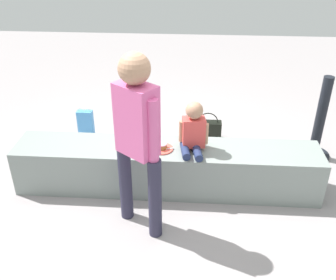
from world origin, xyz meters
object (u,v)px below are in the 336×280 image
Objects in this scene: gift_bag at (86,123)px; handbag_black_leather at (208,130)px; cake_plate at (162,147)px; cake_box_white at (117,148)px; water_bottle_near_gift at (255,153)px; adult_standing at (137,131)px; child_seated at (193,130)px; handbag_brown_canvas at (281,155)px.

gift_bag is 1.03× the size of handbag_black_leather.
gift_bag is at bearing 134.40° from cake_plate.
gift_bag is at bearing 179.91° from handbag_black_leather.
handbag_black_leather is (1.52, -0.00, -0.04)m from gift_bag.
cake_box_white is at bearing 131.72° from cake_plate.
water_bottle_near_gift is 0.65× the size of handbag_black_leather.
child_seated is at bearing 51.87° from adult_standing.
cake_plate is 0.76× the size of cake_box_white.
child_seated reaches higher than cake_box_white.
cake_box_white is 1.14m from handbag_black_leather.
gift_bag is at bearing 166.38° from water_bottle_near_gift.
handbag_black_leather reaches higher than handbag_brown_canvas.
water_bottle_near_gift is (1.13, 1.11, -0.84)m from adult_standing.
adult_standing is at bearing -128.13° from child_seated.
gift_bag is at bearing 138.20° from cake_box_white.
cake_plate reaches higher than handbag_black_leather.
handbag_black_leather is (-0.52, 0.49, 0.02)m from water_bottle_near_gift.
cake_plate is 1.53m from gift_bag.
child_seated reaches higher than cake_plate.
handbag_brown_canvas reaches higher than cake_box_white.
cake_plate is at bearing -177.08° from child_seated.
adult_standing is 2.00m from handbag_brown_canvas.
handbag_black_leather is at bearing 80.38° from child_seated.
cake_box_white is 1.87m from handbag_brown_canvas.
water_bottle_near_gift is at bearing -179.02° from handbag_brown_canvas.
handbag_black_leather is 1.24× the size of handbag_brown_canvas.
adult_standing is at bearing -135.49° from water_bottle_near_gift.
cake_plate is at bearing -45.60° from gift_bag.
water_bottle_near_gift is 0.81× the size of handbag_brown_canvas.
cake_plate is 1.21m from water_bottle_near_gift.
child_seated is 1.78m from gift_bag.
cake_box_white is at bearing 177.06° from water_bottle_near_gift.
handbag_black_leather is (0.47, 1.06, -0.36)m from cake_plate.
gift_bag is 1.52m from handbag_black_leather.
child_seated reaches higher than handbag_brown_canvas.
child_seated is at bearing -141.30° from water_bottle_near_gift.
child_seated is 2.10× the size of water_bottle_near_gift.
cake_box_white is 0.84× the size of handbag_black_leather.
handbag_black_leather is (1.06, 0.41, 0.07)m from cake_box_white.
water_bottle_near_gift is at bearing 38.70° from child_seated.
child_seated is 2.16× the size of cake_plate.
child_seated reaches higher than handbag_black_leather.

